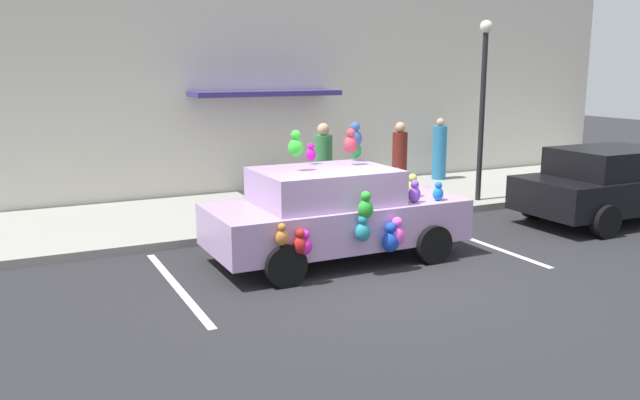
{
  "coord_description": "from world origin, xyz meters",
  "views": [
    {
      "loc": [
        -4.97,
        -8.16,
        3.18
      ],
      "look_at": [
        -0.05,
        1.81,
        0.9
      ],
      "focal_mm": 36.66,
      "sensor_mm": 36.0,
      "label": 1
    }
  ],
  "objects_px": {
    "parked_sedan_behind": "(614,184)",
    "plush_covered_car": "(334,213)",
    "pedestrian_walking_past": "(439,151)",
    "pedestrian_by_lamp": "(323,172)",
    "teddy_bear_on_sidewalk": "(303,199)",
    "street_lamp_post": "(483,92)",
    "pedestrian_near_shopfront": "(400,159)"
  },
  "relations": [
    {
      "from": "teddy_bear_on_sidewalk",
      "to": "pedestrian_by_lamp",
      "type": "bearing_deg",
      "value": 5.04
    },
    {
      "from": "plush_covered_car",
      "to": "pedestrian_walking_past",
      "type": "relative_size",
      "value": 2.56
    },
    {
      "from": "plush_covered_car",
      "to": "pedestrian_walking_past",
      "type": "xyz_separation_m",
      "value": [
        5.85,
        5.04,
        0.11
      ]
    },
    {
      "from": "pedestrian_near_shopfront",
      "to": "pedestrian_walking_past",
      "type": "height_order",
      "value": "pedestrian_near_shopfront"
    },
    {
      "from": "pedestrian_near_shopfront",
      "to": "pedestrian_by_lamp",
      "type": "relative_size",
      "value": 0.89
    },
    {
      "from": "parked_sedan_behind",
      "to": "pedestrian_by_lamp",
      "type": "bearing_deg",
      "value": 153.25
    },
    {
      "from": "parked_sedan_behind",
      "to": "pedestrian_near_shopfront",
      "type": "distance_m",
      "value": 4.94
    },
    {
      "from": "plush_covered_car",
      "to": "parked_sedan_behind",
      "type": "relative_size",
      "value": 1.0
    },
    {
      "from": "pedestrian_by_lamp",
      "to": "pedestrian_walking_past",
      "type": "bearing_deg",
      "value": 27.23
    },
    {
      "from": "street_lamp_post",
      "to": "pedestrian_walking_past",
      "type": "height_order",
      "value": "street_lamp_post"
    },
    {
      "from": "parked_sedan_behind",
      "to": "pedestrian_walking_past",
      "type": "distance_m",
      "value": 5.2
    },
    {
      "from": "parked_sedan_behind",
      "to": "pedestrian_by_lamp",
      "type": "height_order",
      "value": "pedestrian_by_lamp"
    },
    {
      "from": "pedestrian_near_shopfront",
      "to": "pedestrian_walking_past",
      "type": "distance_m",
      "value": 2.09
    },
    {
      "from": "parked_sedan_behind",
      "to": "plush_covered_car",
      "type": "bearing_deg",
      "value": 178.93
    },
    {
      "from": "plush_covered_car",
      "to": "pedestrian_by_lamp",
      "type": "height_order",
      "value": "plush_covered_car"
    },
    {
      "from": "parked_sedan_behind",
      "to": "teddy_bear_on_sidewalk",
      "type": "xyz_separation_m",
      "value": [
        -5.88,
        2.67,
        -0.27
      ]
    },
    {
      "from": "plush_covered_car",
      "to": "pedestrian_by_lamp",
      "type": "xyz_separation_m",
      "value": [
        1.1,
        2.59,
        0.23
      ]
    },
    {
      "from": "teddy_bear_on_sidewalk",
      "to": "street_lamp_post",
      "type": "distance_m",
      "value": 4.83
    },
    {
      "from": "pedestrian_near_shopfront",
      "to": "parked_sedan_behind",
      "type": "bearing_deg",
      "value": -59.41
    },
    {
      "from": "plush_covered_car",
      "to": "pedestrian_by_lamp",
      "type": "distance_m",
      "value": 2.82
    },
    {
      "from": "pedestrian_walking_past",
      "to": "pedestrian_by_lamp",
      "type": "distance_m",
      "value": 5.35
    },
    {
      "from": "street_lamp_post",
      "to": "pedestrian_walking_past",
      "type": "distance_m",
      "value": 3.35
    },
    {
      "from": "street_lamp_post",
      "to": "pedestrian_by_lamp",
      "type": "height_order",
      "value": "street_lamp_post"
    },
    {
      "from": "pedestrian_near_shopfront",
      "to": "pedestrian_by_lamp",
      "type": "bearing_deg",
      "value": -151.91
    },
    {
      "from": "pedestrian_walking_past",
      "to": "street_lamp_post",
      "type": "bearing_deg",
      "value": -108.29
    },
    {
      "from": "teddy_bear_on_sidewalk",
      "to": "pedestrian_by_lamp",
      "type": "xyz_separation_m",
      "value": [
        0.5,
        0.04,
        0.52
      ]
    },
    {
      "from": "parked_sedan_behind",
      "to": "pedestrian_by_lamp",
      "type": "distance_m",
      "value": 6.04
    },
    {
      "from": "plush_covered_car",
      "to": "pedestrian_near_shopfront",
      "type": "height_order",
      "value": "plush_covered_car"
    },
    {
      "from": "parked_sedan_behind",
      "to": "pedestrian_near_shopfront",
      "type": "relative_size",
      "value": 2.52
    },
    {
      "from": "pedestrian_walking_past",
      "to": "pedestrian_by_lamp",
      "type": "xyz_separation_m",
      "value": [
        -4.76,
        -2.45,
        0.12
      ]
    },
    {
      "from": "parked_sedan_behind",
      "to": "street_lamp_post",
      "type": "bearing_deg",
      "value": 122.36
    },
    {
      "from": "teddy_bear_on_sidewalk",
      "to": "pedestrian_near_shopfront",
      "type": "distance_m",
      "value": 3.74
    }
  ]
}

